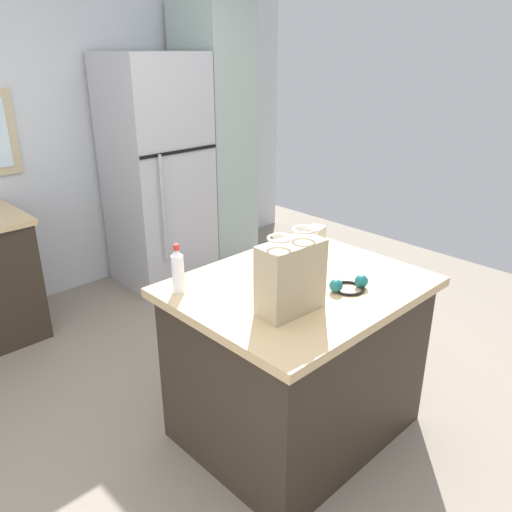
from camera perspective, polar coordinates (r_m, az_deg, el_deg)
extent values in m
plane|color=gray|center=(2.92, 0.00, -19.12)|extent=(6.21, 6.21, 0.00)
cube|color=silver|center=(4.31, -23.55, 12.87)|extent=(5.18, 0.10, 2.70)
cube|color=#33281E|center=(2.72, 4.47, -11.67)|extent=(1.09, 0.87, 0.82)
cube|color=tan|center=(2.51, 4.77, -3.42)|extent=(1.17, 0.95, 0.04)
cube|color=#B7B7BC|center=(4.39, -10.84, 8.97)|extent=(0.72, 0.65, 1.88)
cube|color=black|center=(4.08, -8.44, 11.35)|extent=(0.71, 0.01, 0.02)
cylinder|color=#B7B7BC|center=(4.05, -10.19, 5.11)|extent=(0.02, 0.02, 0.85)
cube|color=#9EB2A8|center=(4.71, -4.58, 12.72)|extent=(0.48, 0.62, 2.29)
cube|color=tan|center=(2.17, 3.86, -2.42)|extent=(0.30, 0.16, 0.31)
torus|color=white|center=(2.05, 2.62, 1.98)|extent=(0.11, 0.11, 0.01)
torus|color=white|center=(2.15, 5.32, 2.92)|extent=(0.11, 0.11, 0.01)
cube|color=beige|center=(2.90, 6.57, 2.02)|extent=(0.12, 0.10, 0.13)
cylinder|color=white|center=(2.38, -8.62, -2.00)|extent=(0.06, 0.06, 0.18)
cone|color=white|center=(2.34, -8.77, 0.37)|extent=(0.05, 0.05, 0.03)
cylinder|color=red|center=(2.33, -8.81, 1.00)|extent=(0.03, 0.03, 0.02)
torus|color=black|center=(2.46, 10.18, -3.52)|extent=(0.20, 0.20, 0.01)
sphere|color=#19666B|center=(2.48, 11.57, -2.74)|extent=(0.06, 0.06, 0.06)
sphere|color=#19666B|center=(2.41, 8.83, -3.26)|extent=(0.06, 0.06, 0.06)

